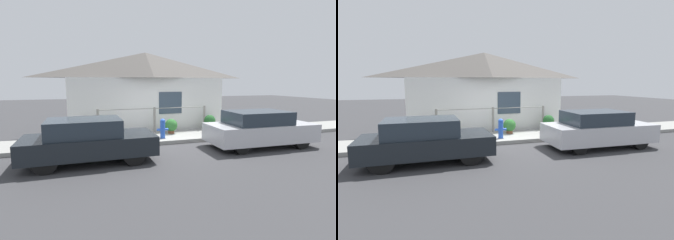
% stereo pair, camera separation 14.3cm
% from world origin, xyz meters
% --- Properties ---
extents(ground_plane, '(60.00, 60.00, 0.00)m').
position_xyz_m(ground_plane, '(0.00, 0.00, 0.00)').
color(ground_plane, '#38383A').
extents(sidewalk, '(24.00, 1.94, 0.15)m').
position_xyz_m(sidewalk, '(0.00, 0.97, 0.07)').
color(sidewalk, gray).
rests_on(sidewalk, ground_plane).
extents(house, '(7.56, 2.23, 3.74)m').
position_xyz_m(house, '(0.00, 3.26, 2.95)').
color(house, white).
rests_on(house, ground_plane).
extents(fence, '(4.90, 0.10, 1.11)m').
position_xyz_m(fence, '(0.00, 1.79, 0.76)').
color(fence, gray).
rests_on(fence, sidewalk).
extents(car_left, '(3.75, 1.67, 1.29)m').
position_xyz_m(car_left, '(-2.87, -1.31, 0.66)').
color(car_left, black).
rests_on(car_left, ground_plane).
extents(car_right, '(3.91, 1.80, 1.31)m').
position_xyz_m(car_right, '(3.08, -1.31, 0.66)').
color(car_right, '#B7B7BC').
rests_on(car_right, ground_plane).
extents(fire_hydrant, '(0.46, 0.21, 0.78)m').
position_xyz_m(fire_hydrant, '(-0.03, 0.52, 0.56)').
color(fire_hydrant, blue).
rests_on(fire_hydrant, sidewalk).
extents(potted_plant_near_hydrant, '(0.55, 0.55, 0.63)m').
position_xyz_m(potted_plant_near_hydrant, '(0.61, 1.35, 0.49)').
color(potted_plant_near_hydrant, brown).
rests_on(potted_plant_near_hydrant, sidewalk).
extents(potted_plant_by_fence, '(0.39, 0.39, 0.48)m').
position_xyz_m(potted_plant_by_fence, '(-2.36, 1.40, 0.40)').
color(potted_plant_by_fence, brown).
rests_on(potted_plant_by_fence, sidewalk).
extents(potted_plant_corner, '(0.54, 0.54, 0.68)m').
position_xyz_m(potted_plant_corner, '(2.63, 1.69, 0.53)').
color(potted_plant_corner, '#9E5638').
rests_on(potted_plant_corner, sidewalk).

